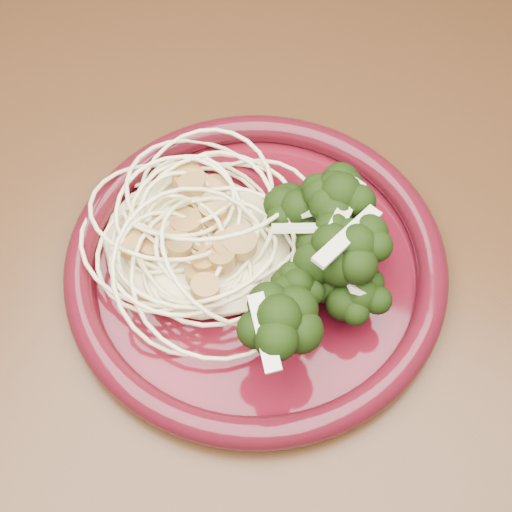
% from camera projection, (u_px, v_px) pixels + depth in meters
% --- Properties ---
extents(dining_table, '(1.20, 0.80, 0.75)m').
position_uv_depth(dining_table, '(153.00, 264.00, 0.66)').
color(dining_table, '#472814').
rests_on(dining_table, ground).
extents(dinner_plate, '(0.28, 0.28, 0.02)m').
position_uv_depth(dinner_plate, '(256.00, 263.00, 0.53)').
color(dinner_plate, '#490914').
rests_on(dinner_plate, dining_table).
extents(spaghetti_pile, '(0.15, 0.13, 0.03)m').
position_uv_depth(spaghetti_pile, '(196.00, 236.00, 0.53)').
color(spaghetti_pile, '#F7EDA9').
rests_on(spaghetti_pile, dinner_plate).
extents(scallop_cluster, '(0.12, 0.12, 0.04)m').
position_uv_depth(scallop_cluster, '(193.00, 207.00, 0.50)').
color(scallop_cluster, '#B07F3E').
rests_on(scallop_cluster, spaghetti_pile).
extents(broccoli_pile, '(0.10, 0.16, 0.06)m').
position_uv_depth(broccoli_pile, '(333.00, 269.00, 0.50)').
color(broccoli_pile, black).
rests_on(broccoli_pile, dinner_plate).
extents(onion_garnish, '(0.07, 0.11, 0.05)m').
position_uv_depth(onion_garnish, '(338.00, 242.00, 0.47)').
color(onion_garnish, beige).
rests_on(onion_garnish, broccoli_pile).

